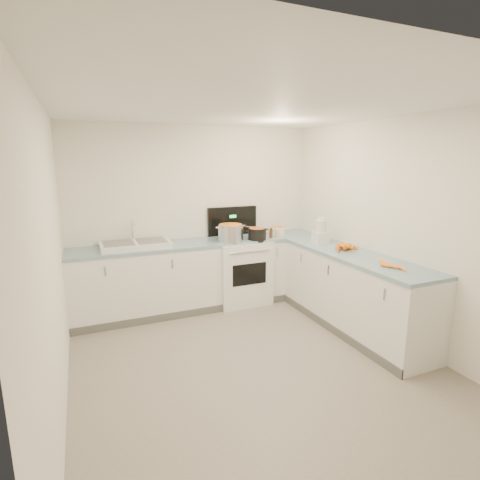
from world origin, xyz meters
name	(u,v)px	position (x,y,z in m)	size (l,w,h in m)	color
floor	(255,364)	(0.00, 0.00, 0.00)	(3.50, 4.00, 0.00)	gray
ceiling	(258,105)	(0.00, 0.00, 2.50)	(3.50, 4.00, 0.00)	white
wall_back	(196,216)	(0.00, 2.00, 1.25)	(3.50, 2.50, 0.00)	white
wall_front	(442,330)	(0.00, -2.00, 1.25)	(3.50, 2.50, 0.00)	white
wall_left	(51,264)	(-1.75, 0.00, 1.25)	(4.00, 2.50, 0.00)	white
wall_right	(396,231)	(1.75, 0.00, 1.25)	(4.00, 2.50, 0.00)	white
counter_back	(203,274)	(0.00, 1.70, 0.47)	(3.50, 0.62, 0.94)	white
counter_right	(353,291)	(1.45, 0.30, 0.47)	(0.62, 2.20, 0.94)	white
stove	(240,270)	(0.55, 1.69, 0.47)	(0.76, 0.65, 1.36)	white
sink	(135,244)	(-0.90, 1.70, 0.98)	(0.86, 0.52, 0.31)	white
steel_pot	(231,234)	(0.36, 1.56, 1.05)	(0.34, 0.34, 0.25)	silver
black_pot	(257,235)	(0.74, 1.51, 1.01)	(0.25, 0.25, 0.18)	black
wooden_spoon	(257,228)	(0.74, 1.51, 1.11)	(0.02, 0.02, 0.36)	#AD7A47
mixing_bowl	(277,231)	(1.17, 1.73, 1.00)	(0.25, 0.25, 0.11)	white
extract_bottle	(271,234)	(0.97, 1.53, 1.00)	(0.05, 0.05, 0.12)	#593319
spice_jar	(277,234)	(1.08, 1.56, 0.99)	(0.06, 0.06, 0.10)	#E5B266
food_processor	(321,232)	(1.42, 0.97, 1.09)	(0.19, 0.23, 0.35)	white
carrot_pile	(345,247)	(1.47, 0.53, 0.98)	(0.43, 0.29, 0.09)	orange
peeled_carrots	(393,266)	(1.42, -0.31, 0.96)	(0.17, 0.43, 0.04)	orange
peelings	(119,242)	(-1.09, 1.73, 1.02)	(0.25, 0.29, 0.01)	tan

